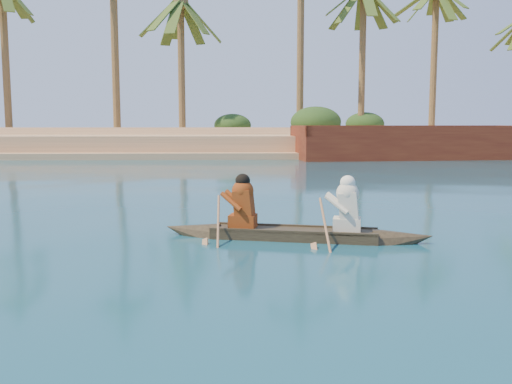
{
  "coord_description": "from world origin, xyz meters",
  "views": [
    {
      "loc": [
        -3.01,
        -10.16,
        2.12
      ],
      "look_at": [
        -2.6,
        1.44,
        0.69
      ],
      "focal_mm": 40.0,
      "sensor_mm": 36.0,
      "label": 1
    }
  ],
  "objects": [
    {
      "name": "ground",
      "position": [
        0.0,
        0.0,
        0.0
      ],
      "size": [
        160.0,
        160.0,
        0.0
      ],
      "primitive_type": "plane",
      "color": "#0B374C",
      "rests_on": "ground"
    },
    {
      "name": "sandy_embankment",
      "position": [
        0.0,
        46.89,
        0.53
      ],
      "size": [
        150.0,
        51.0,
        1.5
      ],
      "color": "#DFAC7D",
      "rests_on": "ground"
    },
    {
      "name": "canoe",
      "position": [
        -1.96,
        0.03,
        0.26
      ],
      "size": [
        4.94,
        1.74,
        1.36
      ],
      "rotation": [
        0.0,
        0.0,
        -0.23
      ],
      "color": "#403623",
      "rests_on": "ground"
    },
    {
      "name": "shrub_cluster",
      "position": [
        0.0,
        31.5,
        1.2
      ],
      "size": [
        100.0,
        6.0,
        2.4
      ],
      "primitive_type": null,
      "color": "#1F3D16",
      "rests_on": "ground"
    },
    {
      "name": "barge_mid",
      "position": [
        7.24,
        22.97,
        0.79
      ],
      "size": [
        13.88,
        5.76,
        2.25
      ],
      "rotation": [
        0.0,
        0.0,
        0.09
      ],
      "color": "maroon",
      "rests_on": "ground"
    },
    {
      "name": "palm_grove",
      "position": [
        0.0,
        35.0,
        8.0
      ],
      "size": [
        110.0,
        14.0,
        16.0
      ],
      "primitive_type": null,
      "color": "#374C1B",
      "rests_on": "ground"
    }
  ]
}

